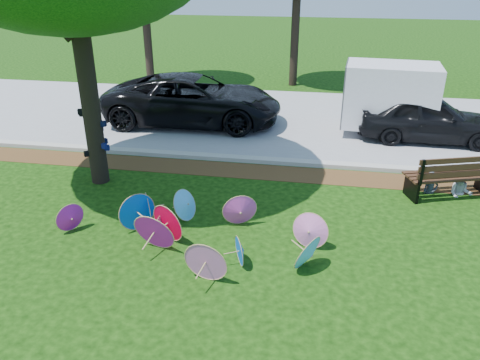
# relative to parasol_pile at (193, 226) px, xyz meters

# --- Properties ---
(ground) EXTENTS (90.00, 90.00, 0.00)m
(ground) POSITION_rel_parasol_pile_xyz_m (0.24, -0.81, -0.38)
(ground) COLOR black
(ground) RESTS_ON ground
(mulch_strip) EXTENTS (90.00, 1.00, 0.01)m
(mulch_strip) POSITION_rel_parasol_pile_xyz_m (0.24, 3.69, -0.38)
(mulch_strip) COLOR #472D16
(mulch_strip) RESTS_ON ground
(curb) EXTENTS (90.00, 0.30, 0.12)m
(curb) POSITION_rel_parasol_pile_xyz_m (0.24, 4.39, -0.32)
(curb) COLOR #B7B5AD
(curb) RESTS_ON ground
(street) EXTENTS (90.00, 8.00, 0.01)m
(street) POSITION_rel_parasol_pile_xyz_m (0.24, 8.54, -0.38)
(street) COLOR gray
(street) RESTS_ON ground
(parasol_pile) EXTENTS (5.52, 2.65, 0.88)m
(parasol_pile) POSITION_rel_parasol_pile_xyz_m (0.00, 0.00, 0.00)
(parasol_pile) COLOR #CF69B0
(parasol_pile) RESTS_ON ground
(black_van) EXTENTS (6.11, 2.99, 1.67)m
(black_van) POSITION_rel_parasol_pile_xyz_m (-1.99, 7.52, 0.46)
(black_van) COLOR black
(black_van) RESTS_ON ground
(dark_pickup) EXTENTS (4.29, 1.81, 1.45)m
(dark_pickup) POSITION_rel_parasol_pile_xyz_m (5.70, 7.07, 0.34)
(dark_pickup) COLOR black
(dark_pickup) RESTS_ON ground
(cargo_trailer) EXTENTS (2.95, 2.01, 2.57)m
(cargo_trailer) POSITION_rel_parasol_pile_xyz_m (4.51, 7.48, 0.90)
(cargo_trailer) COLOR white
(cargo_trailer) RESTS_ON ground
(park_bench) EXTENTS (2.26, 1.43, 1.10)m
(park_bench) POSITION_rel_parasol_pile_xyz_m (5.47, 3.13, 0.17)
(park_bench) COLOR black
(park_bench) RESTS_ON ground
(person_left) EXTENTS (0.45, 0.36, 1.06)m
(person_left) POSITION_rel_parasol_pile_xyz_m (5.12, 3.18, 0.15)
(person_left) COLOR #3B4450
(person_left) RESTS_ON ground
(person_right) EXTENTS (0.63, 0.54, 1.13)m
(person_right) POSITION_rel_parasol_pile_xyz_m (5.82, 3.18, 0.18)
(person_right) COLOR silver
(person_right) RESTS_ON ground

